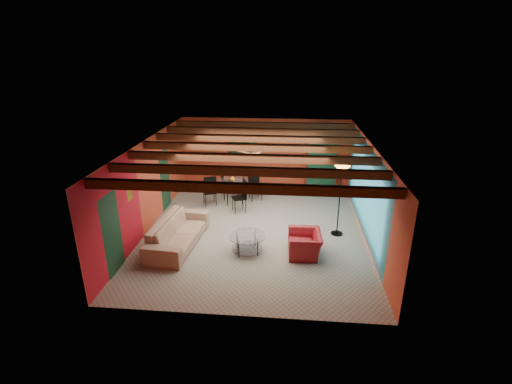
# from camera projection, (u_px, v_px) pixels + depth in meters

# --- Properties ---
(room) EXTENTS (6.52, 8.01, 2.71)m
(room) POSITION_uv_depth(u_px,v_px,m) (256.00, 154.00, 10.77)
(room) COLOR gray
(room) RESTS_ON ground
(sofa) EXTENTS (1.23, 2.69, 0.76)m
(sofa) POSITION_uv_depth(u_px,v_px,m) (178.00, 232.00, 10.50)
(sofa) COLOR #987862
(sofa) RESTS_ON ground
(armchair) EXTENTS (0.90, 1.02, 0.64)m
(armchair) POSITION_uv_depth(u_px,v_px,m) (305.00, 244.00, 10.00)
(armchair) COLOR maroon
(armchair) RESTS_ON ground
(coffee_table) EXTENTS (1.20, 1.20, 0.51)m
(coffee_table) POSITION_uv_depth(u_px,v_px,m) (247.00, 244.00, 10.15)
(coffee_table) COLOR silver
(coffee_table) RESTS_ON ground
(dining_table) EXTENTS (2.83, 2.83, 1.13)m
(dining_table) POSITION_uv_depth(u_px,v_px,m) (233.00, 187.00, 13.34)
(dining_table) COLOR white
(dining_table) RESTS_ON ground
(armoire) EXTENTS (1.23, 0.87, 1.95)m
(armoire) POSITION_uv_depth(u_px,v_px,m) (321.00, 166.00, 14.42)
(armoire) COLOR maroon
(armoire) RESTS_ON ground
(floor_lamp) EXTENTS (0.57, 0.57, 2.15)m
(floor_lamp) POSITION_uv_depth(u_px,v_px,m) (339.00, 201.00, 10.84)
(floor_lamp) COLOR black
(floor_lamp) RESTS_ON ground
(ceiling_fan) EXTENTS (1.50, 1.50, 0.44)m
(ceiling_fan) POSITION_uv_depth(u_px,v_px,m) (255.00, 155.00, 10.67)
(ceiling_fan) COLOR #472614
(ceiling_fan) RESTS_ON ceiling
(painting) EXTENTS (1.05, 0.03, 0.65)m
(painting) POSITION_uv_depth(u_px,v_px,m) (242.00, 145.00, 14.68)
(painting) COLOR black
(painting) RESTS_ON wall_back
(potted_plant) EXTENTS (0.57, 0.54, 0.51)m
(potted_plant) POSITION_uv_depth(u_px,v_px,m) (323.00, 134.00, 13.97)
(potted_plant) COLOR #26661E
(potted_plant) RESTS_ON armoire
(vase) EXTENTS (0.21, 0.21, 0.19)m
(vase) POSITION_uv_depth(u_px,v_px,m) (232.00, 170.00, 13.11)
(vase) COLOR orange
(vase) RESTS_ON dining_table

